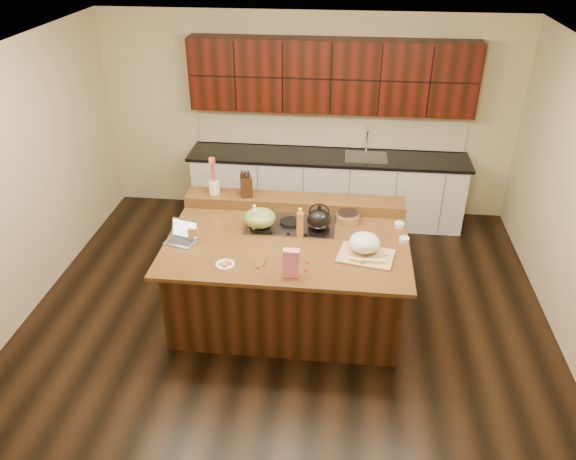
# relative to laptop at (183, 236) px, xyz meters

# --- Properties ---
(room) EXTENTS (5.52, 5.02, 2.72)m
(room) POSITION_rel_laptop_xyz_m (1.03, 0.13, 0.38)
(room) COLOR black
(room) RESTS_ON ground
(island) EXTENTS (2.40, 1.60, 0.92)m
(island) POSITION_rel_laptop_xyz_m (1.03, 0.13, -0.51)
(island) COLOR black
(island) RESTS_ON ground
(back_ledge) EXTENTS (2.40, 0.30, 0.12)m
(back_ledge) POSITION_rel_laptop_xyz_m (1.03, 0.83, 0.01)
(back_ledge) COLOR black
(back_ledge) RESTS_ON island
(cooktop) EXTENTS (0.92, 0.52, 0.05)m
(cooktop) POSITION_rel_laptop_xyz_m (1.03, 0.43, -0.04)
(cooktop) COLOR gray
(cooktop) RESTS_ON island
(back_counter) EXTENTS (3.70, 0.66, 2.40)m
(back_counter) POSITION_rel_laptop_xyz_m (1.33, 2.36, 0.01)
(back_counter) COLOR silver
(back_counter) RESTS_ON ground
(kettle) EXTENTS (0.25, 0.25, 0.22)m
(kettle) POSITION_rel_laptop_xyz_m (1.33, 0.30, 0.10)
(kettle) COLOR black
(kettle) RESTS_ON cooktop
(green_bowl) EXTENTS (0.35, 0.35, 0.18)m
(green_bowl) POSITION_rel_laptop_xyz_m (0.73, 0.30, 0.08)
(green_bowl) COLOR olive
(green_bowl) RESTS_ON cooktop
(laptop) EXTENTS (0.33, 0.29, 0.20)m
(laptop) POSITION_rel_laptop_xyz_m (0.00, 0.00, 0.00)
(laptop) COLOR #B7B7BC
(laptop) RESTS_ON island
(oil_bottle) EXTENTS (0.09, 0.09, 0.27)m
(oil_bottle) POSITION_rel_laptop_xyz_m (1.15, 0.20, 0.08)
(oil_bottle) COLOR orange
(oil_bottle) RESTS_ON island
(vinegar_bottle) EXTENTS (0.07, 0.07, 0.25)m
(vinegar_bottle) POSITION_rel_laptop_xyz_m (0.68, 0.25, 0.07)
(vinegar_bottle) COLOR silver
(vinegar_bottle) RESTS_ON island
(wooden_tray) EXTENTS (0.57, 0.46, 0.21)m
(wooden_tray) POSITION_rel_laptop_xyz_m (1.79, -0.06, 0.04)
(wooden_tray) COLOR tan
(wooden_tray) RESTS_ON island
(ramekin_a) EXTENTS (0.12, 0.12, 0.04)m
(ramekin_a) POSITION_rel_laptop_xyz_m (1.79, -0.02, -0.03)
(ramekin_a) COLOR white
(ramekin_a) RESTS_ON island
(ramekin_b) EXTENTS (0.10, 0.10, 0.04)m
(ramekin_b) POSITION_rel_laptop_xyz_m (2.18, 0.22, -0.03)
(ramekin_b) COLOR white
(ramekin_b) RESTS_ON island
(ramekin_c) EXTENTS (0.12, 0.12, 0.04)m
(ramekin_c) POSITION_rel_laptop_xyz_m (2.15, 0.51, -0.03)
(ramekin_c) COLOR white
(ramekin_c) RESTS_ON island
(strainer_bowl) EXTENTS (0.27, 0.27, 0.09)m
(strainer_bowl) POSITION_rel_laptop_xyz_m (1.62, 0.56, -0.01)
(strainer_bowl) COLOR #996B3F
(strainer_bowl) RESTS_ON island
(kitchen_timer) EXTENTS (0.08, 0.08, 0.07)m
(kitchen_timer) POSITION_rel_laptop_xyz_m (1.77, -0.26, -0.02)
(kitchen_timer) COLOR silver
(kitchen_timer) RESTS_ON island
(pink_bag) EXTENTS (0.15, 0.08, 0.27)m
(pink_bag) POSITION_rel_laptop_xyz_m (1.13, -0.49, 0.08)
(pink_bag) COLOR pink
(pink_bag) RESTS_ON island
(candy_plate) EXTENTS (0.24, 0.24, 0.01)m
(candy_plate) POSITION_rel_laptop_xyz_m (0.51, -0.39, -0.05)
(candy_plate) COLOR white
(candy_plate) RESTS_ON island
(package_box) EXTENTS (0.10, 0.08, 0.14)m
(package_box) POSITION_rel_laptop_xyz_m (0.10, 0.03, 0.01)
(package_box) COLOR gold
(package_box) RESTS_ON island
(utensil_crock) EXTENTS (0.14, 0.14, 0.14)m
(utensil_crock) POSITION_rel_laptop_xyz_m (0.14, 0.83, 0.14)
(utensil_crock) COLOR white
(utensil_crock) RESTS_ON back_ledge
(knife_block) EXTENTS (0.16, 0.21, 0.23)m
(knife_block) POSITION_rel_laptop_xyz_m (0.50, 0.83, 0.18)
(knife_block) COLOR black
(knife_block) RESTS_ON back_ledge
(gumdrop_0) EXTENTS (0.02, 0.02, 0.02)m
(gumdrop_0) POSITION_rel_laptop_xyz_m (0.87, -0.37, -0.04)
(gumdrop_0) COLOR red
(gumdrop_0) RESTS_ON island
(gumdrop_1) EXTENTS (0.02, 0.02, 0.02)m
(gumdrop_1) POSITION_rel_laptop_xyz_m (1.09, -0.27, -0.04)
(gumdrop_1) COLOR #198C26
(gumdrop_1) RESTS_ON island
(gumdrop_2) EXTENTS (0.02, 0.02, 0.02)m
(gumdrop_2) POSITION_rel_laptop_xyz_m (0.81, -0.41, -0.04)
(gumdrop_2) COLOR red
(gumdrop_2) RESTS_ON island
(gumdrop_3) EXTENTS (0.02, 0.02, 0.02)m
(gumdrop_3) POSITION_rel_laptop_xyz_m (1.18, -0.48, -0.04)
(gumdrop_3) COLOR #198C26
(gumdrop_3) RESTS_ON island
(gumdrop_4) EXTENTS (0.02, 0.02, 0.02)m
(gumdrop_4) POSITION_rel_laptop_xyz_m (1.18, -0.26, -0.04)
(gumdrop_4) COLOR red
(gumdrop_4) RESTS_ON island
(gumdrop_5) EXTENTS (0.02, 0.02, 0.02)m
(gumdrop_5) POSITION_rel_laptop_xyz_m (1.14, -0.33, -0.04)
(gumdrop_5) COLOR #198C26
(gumdrop_5) RESTS_ON island
(gumdrop_6) EXTENTS (0.02, 0.02, 0.02)m
(gumdrop_6) POSITION_rel_laptop_xyz_m (1.25, -0.26, -0.04)
(gumdrop_6) COLOR red
(gumdrop_6) RESTS_ON island
(gumdrop_7) EXTENTS (0.02, 0.02, 0.02)m
(gumdrop_7) POSITION_rel_laptop_xyz_m (0.76, -0.34, -0.04)
(gumdrop_7) COLOR #198C26
(gumdrop_7) RESTS_ON island
(gumdrop_8) EXTENTS (0.02, 0.02, 0.02)m
(gumdrop_8) POSITION_rel_laptop_xyz_m (0.87, -0.26, -0.04)
(gumdrop_8) COLOR red
(gumdrop_8) RESTS_ON island
(gumdrop_9) EXTENTS (0.02, 0.02, 0.02)m
(gumdrop_9) POSITION_rel_laptop_xyz_m (1.11, -0.44, -0.04)
(gumdrop_9) COLOR #198C26
(gumdrop_9) RESTS_ON island
(gumdrop_10) EXTENTS (0.02, 0.02, 0.02)m
(gumdrop_10) POSITION_rel_laptop_xyz_m (1.26, -0.28, -0.04)
(gumdrop_10) COLOR red
(gumdrop_10) RESTS_ON island
(gumdrop_11) EXTENTS (0.02, 0.02, 0.02)m
(gumdrop_11) POSITION_rel_laptop_xyz_m (0.87, -0.31, -0.04)
(gumdrop_11) COLOR #198C26
(gumdrop_11) RESTS_ON island
(gumdrop_12) EXTENTS (0.02, 0.02, 0.02)m
(gumdrop_12) POSITION_rel_laptop_xyz_m (1.25, -0.41, -0.04)
(gumdrop_12) COLOR red
(gumdrop_12) RESTS_ON island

